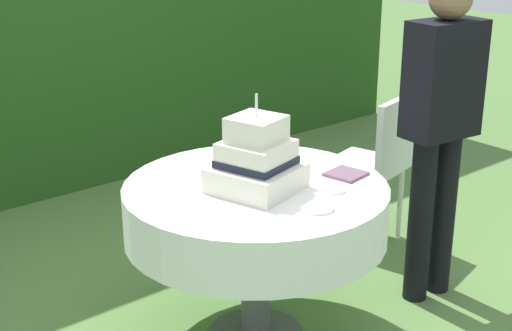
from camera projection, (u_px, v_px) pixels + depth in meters
cake_table at (256, 212)px, 3.27m from camera, size 1.15×1.15×0.75m
wedding_cake at (256, 161)px, 3.14m from camera, size 0.41×0.41×0.42m
serving_plate_near at (208, 168)px, 3.42m from camera, size 0.14×0.14×0.01m
serving_plate_far at (317, 208)px, 2.98m from camera, size 0.13×0.13×0.01m
serving_plate_left at (333, 190)px, 3.16m from camera, size 0.10×0.10×0.01m
napkin_stack at (346, 174)px, 3.34m from camera, size 0.18×0.18×0.01m
garden_chair at (378, 156)px, 4.24m from camera, size 0.48×0.48×0.89m
standing_person at (440, 120)px, 3.55m from camera, size 0.38×0.24×1.60m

